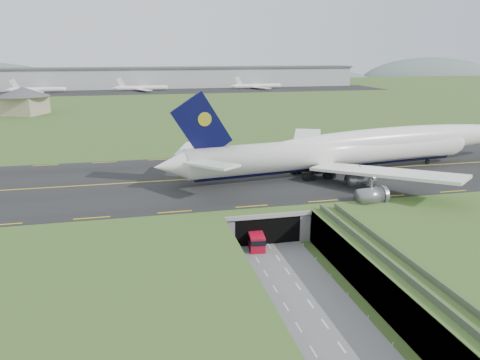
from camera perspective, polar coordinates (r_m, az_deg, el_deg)
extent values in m
plane|color=#416327|center=(77.63, 5.07, -10.20)|extent=(900.00, 900.00, 0.00)
cube|color=gray|center=(76.38, 5.12, -8.17)|extent=(800.00, 800.00, 6.00)
cube|color=slate|center=(71.27, 6.95, -12.64)|extent=(12.00, 75.00, 0.20)
cube|color=black|center=(105.48, -0.32, 0.40)|extent=(800.00, 44.00, 0.18)
cube|color=gray|center=(92.58, 1.57, -2.16)|extent=(16.00, 22.00, 1.00)
cube|color=gray|center=(91.97, -2.68, -3.94)|extent=(2.00, 22.00, 6.00)
cube|color=gray|center=(95.27, 5.64, -3.30)|extent=(2.00, 22.00, 6.00)
cube|color=black|center=(88.99, 2.35, -4.95)|extent=(12.00, 12.00, 5.00)
cube|color=#A8A8A3|center=(82.46, 3.47, -4.36)|extent=(17.00, 0.50, 0.80)
cube|color=#A8A8A3|center=(64.51, 19.93, -11.01)|extent=(3.00, 53.00, 0.50)
cube|color=gray|center=(63.48, 18.91, -10.61)|extent=(0.06, 53.00, 1.00)
cube|color=gray|center=(64.92, 21.05, -10.22)|extent=(0.06, 53.00, 1.00)
cylinder|color=#A8A8A3|center=(59.30, 24.75, -17.35)|extent=(0.90, 0.90, 5.60)
cylinder|color=#A8A8A3|center=(67.70, 18.55, -12.42)|extent=(0.90, 0.90, 5.60)
cylinder|color=#A8A8A3|center=(77.05, 13.95, -8.53)|extent=(0.90, 0.90, 5.60)
cylinder|color=white|center=(108.70, 11.28, 3.34)|extent=(69.04, 15.75, 6.48)
sphere|color=white|center=(129.97, 24.33, 4.23)|extent=(7.15, 7.15, 6.35)
cone|color=white|center=(94.75, -8.39, 1.70)|extent=(7.85, 7.06, 6.15)
ellipsoid|color=white|center=(119.16, 18.96, 4.57)|extent=(75.45, 16.12, 6.80)
ellipsoid|color=black|center=(129.13, 24.05, 4.56)|extent=(4.88, 3.42, 2.27)
cylinder|color=black|center=(109.24, 11.21, 2.05)|extent=(65.13, 11.56, 2.72)
cube|color=white|center=(123.58, 8.12, 4.46)|extent=(18.02, 30.75, 2.72)
cube|color=white|center=(102.99, -6.04, 3.75)|extent=(8.12, 12.03, 1.04)
cube|color=white|center=(97.16, 17.26, 0.88)|extent=(24.18, 28.30, 2.72)
cube|color=white|center=(88.73, -3.53, 1.90)|extent=(10.21, 11.70, 1.04)
cube|color=black|center=(94.83, -4.66, 6.50)|extent=(12.83, 2.35, 14.32)
cylinder|color=yellow|center=(94.74, -4.39, 7.43)|extent=(2.90, 1.09, 2.83)
cylinder|color=slate|center=(118.00, 9.04, 2.34)|extent=(5.67, 4.02, 3.34)
cylinder|color=slate|center=(125.02, 4.73, 3.22)|extent=(5.67, 4.02, 3.34)
cylinder|color=slate|center=(102.29, 14.32, 0.00)|extent=(5.67, 4.02, 3.34)
cylinder|color=slate|center=(91.33, 15.61, -1.95)|extent=(5.67, 4.02, 3.34)
cylinder|color=black|center=(126.13, 21.88, 2.09)|extent=(1.17, 0.65, 1.11)
cube|color=black|center=(107.39, 9.09, 0.91)|extent=(6.98, 7.84, 1.42)
cube|color=#B20B22|center=(83.02, 1.90, -7.19)|extent=(3.33, 7.09, 2.74)
cube|color=black|center=(82.81, 1.91, -6.84)|extent=(3.40, 7.19, 0.91)
cube|color=black|center=(83.47, 1.90, -7.91)|extent=(3.10, 6.62, 0.46)
cylinder|color=black|center=(81.22, 1.29, -8.53)|extent=(0.41, 0.85, 0.82)
cylinder|color=black|center=(85.37, 0.89, -7.30)|extent=(0.41, 0.85, 0.82)
cylinder|color=black|center=(81.54, 2.96, -8.45)|extent=(0.41, 0.85, 0.82)
cylinder|color=black|center=(85.68, 2.48, -7.22)|extent=(0.41, 0.85, 0.82)
cube|color=tan|center=(230.47, -24.77, 8.25)|extent=(20.09, 20.09, 8.13)
cone|color=#4C4C51|center=(229.93, -24.94, 9.75)|extent=(29.47, 29.47, 4.07)
cube|color=#B2B2B2|center=(367.62, -9.60, 12.17)|extent=(300.00, 22.00, 15.00)
cube|color=#4C4C51|center=(367.29, -9.66, 13.33)|extent=(302.00, 24.00, 1.20)
cube|color=black|center=(338.25, -9.22, 10.66)|extent=(320.00, 50.00, 0.08)
cylinder|color=white|center=(347.93, -23.46, 10.07)|extent=(34.00, 3.20, 3.20)
cylinder|color=white|center=(342.42, -11.91, 10.93)|extent=(34.00, 3.20, 3.20)
cylinder|color=white|center=(354.19, 2.08, 11.39)|extent=(34.00, 3.20, 3.20)
ellipsoid|color=#51615E|center=(517.71, 3.18, 11.32)|extent=(260.00, 91.00, 44.00)
ellipsoid|color=#51615E|center=(604.03, 22.09, 10.83)|extent=(180.00, 63.00, 60.00)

